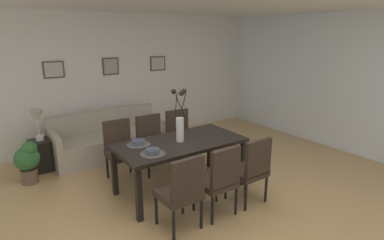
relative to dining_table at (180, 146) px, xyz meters
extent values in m
plane|color=tan|center=(-0.17, -0.63, -0.66)|extent=(9.00, 9.00, 0.00)
cube|color=silver|center=(-0.17, 2.62, 0.64)|extent=(9.00, 0.10, 2.60)
cube|color=white|center=(3.48, -0.23, 0.64)|extent=(0.10, 6.30, 2.60)
cube|color=black|center=(0.00, 0.00, 0.05)|extent=(1.80, 0.91, 0.05)
cube|color=black|center=(0.84, 0.39, -0.32)|extent=(0.07, 0.07, 0.69)
cube|color=black|center=(-0.84, 0.39, -0.32)|extent=(0.07, 0.07, 0.69)
cube|color=black|center=(0.84, -0.39, -0.32)|extent=(0.07, 0.07, 0.69)
cube|color=black|center=(-0.84, -0.39, -0.32)|extent=(0.07, 0.07, 0.69)
cube|color=#33261E|center=(-0.51, -0.76, -0.24)|extent=(0.45, 0.45, 0.08)
cube|color=#33261E|center=(-0.51, -0.95, 0.02)|extent=(0.42, 0.07, 0.48)
cylinder|color=black|center=(-0.33, -0.56, -0.47)|extent=(0.04, 0.04, 0.38)
cylinder|color=black|center=(-0.71, -0.57, -0.47)|extent=(0.04, 0.04, 0.38)
cylinder|color=black|center=(-0.32, -0.94, -0.47)|extent=(0.04, 0.04, 0.38)
cylinder|color=black|center=(-0.70, -0.95, -0.47)|extent=(0.04, 0.04, 0.38)
cube|color=#33261E|center=(-0.56, 0.76, -0.24)|extent=(0.45, 0.45, 0.08)
cube|color=#33261E|center=(-0.56, 0.95, 0.02)|extent=(0.42, 0.07, 0.48)
cylinder|color=black|center=(-0.75, 0.58, -0.47)|extent=(0.04, 0.04, 0.38)
cylinder|color=black|center=(-0.37, 0.57, -0.47)|extent=(0.04, 0.04, 0.38)
cylinder|color=black|center=(-0.75, 0.96, -0.47)|extent=(0.04, 0.04, 0.38)
cylinder|color=black|center=(-0.37, 0.95, -0.47)|extent=(0.04, 0.04, 0.38)
cube|color=#33261E|center=(0.02, -0.76, -0.24)|extent=(0.45, 0.45, 0.08)
cube|color=#33261E|center=(0.02, -0.95, 0.02)|extent=(0.42, 0.07, 0.48)
cylinder|color=black|center=(0.21, -0.57, -0.47)|extent=(0.04, 0.04, 0.38)
cylinder|color=black|center=(-0.17, -0.58, -0.47)|extent=(0.04, 0.04, 0.38)
cylinder|color=black|center=(0.21, -0.95, -0.47)|extent=(0.04, 0.04, 0.38)
cylinder|color=black|center=(-0.17, -0.96, -0.47)|extent=(0.04, 0.04, 0.38)
cube|color=#33261E|center=(-0.02, 0.76, -0.24)|extent=(0.46, 0.46, 0.08)
cube|color=#33261E|center=(-0.02, 0.95, 0.02)|extent=(0.42, 0.08, 0.48)
cylinder|color=black|center=(-0.22, 0.58, -0.47)|extent=(0.04, 0.04, 0.38)
cylinder|color=black|center=(0.16, 0.56, -0.47)|extent=(0.04, 0.04, 0.38)
cylinder|color=black|center=(-0.21, 0.96, -0.47)|extent=(0.04, 0.04, 0.38)
cylinder|color=black|center=(0.17, 0.94, -0.47)|extent=(0.04, 0.04, 0.38)
cube|color=#33261E|center=(0.56, -0.77, -0.24)|extent=(0.45, 0.45, 0.08)
cube|color=#33261E|center=(0.56, -0.96, 0.02)|extent=(0.42, 0.07, 0.48)
cylinder|color=black|center=(0.74, -0.58, -0.47)|extent=(0.04, 0.04, 0.38)
cylinder|color=black|center=(0.36, -0.58, -0.47)|extent=(0.04, 0.04, 0.38)
cylinder|color=black|center=(0.75, -0.96, -0.47)|extent=(0.04, 0.04, 0.38)
cylinder|color=black|center=(0.37, -0.96, -0.47)|extent=(0.04, 0.04, 0.38)
cube|color=#33261E|center=(0.55, 0.79, -0.24)|extent=(0.47, 0.47, 0.08)
cube|color=#33261E|center=(0.56, 0.98, 0.02)|extent=(0.42, 0.09, 0.48)
cylinder|color=black|center=(0.34, 0.61, -0.47)|extent=(0.04, 0.04, 0.38)
cylinder|color=black|center=(0.72, 0.59, -0.47)|extent=(0.04, 0.04, 0.38)
cylinder|color=black|center=(0.37, 0.99, -0.47)|extent=(0.04, 0.04, 0.38)
cylinder|color=black|center=(0.75, 0.97, -0.47)|extent=(0.04, 0.04, 0.38)
cylinder|color=silver|center=(0.00, 0.00, 0.25)|extent=(0.11, 0.11, 0.34)
cylinder|color=black|center=(0.06, 0.02, 0.58)|extent=(0.05, 0.12, 0.37)
sphere|color=black|center=(0.09, 0.03, 0.78)|extent=(0.07, 0.07, 0.07)
cylinder|color=black|center=(-0.03, 0.05, 0.58)|extent=(0.08, 0.05, 0.38)
sphere|color=black|center=(-0.05, 0.08, 0.78)|extent=(0.07, 0.07, 0.07)
cylinder|color=black|center=(-0.02, -0.06, 0.58)|extent=(0.15, 0.06, 0.36)
sphere|color=black|center=(-0.03, -0.09, 0.78)|extent=(0.07, 0.07, 0.07)
cylinder|color=#4C4742|center=(-0.54, -0.20, 0.08)|extent=(0.32, 0.32, 0.01)
cylinder|color=#475166|center=(-0.54, -0.20, 0.11)|extent=(0.17, 0.17, 0.06)
cylinder|color=#3C4556|center=(-0.54, -0.20, 0.13)|extent=(0.13, 0.13, 0.04)
cylinder|color=#4C4742|center=(-0.54, 0.20, 0.08)|extent=(0.32, 0.32, 0.01)
cylinder|color=#475166|center=(-0.54, 0.20, 0.11)|extent=(0.17, 0.17, 0.06)
cylinder|color=#3C4556|center=(-0.54, 0.20, 0.13)|extent=(0.13, 0.13, 0.04)
cube|color=#A89E8E|center=(-0.37, 1.83, -0.45)|extent=(2.02, 0.84, 0.42)
cube|color=#A89E8E|center=(-0.37, 2.17, -0.05)|extent=(2.02, 0.16, 0.38)
cube|color=#A89E8E|center=(0.59, 1.83, -0.14)|extent=(0.10, 0.84, 0.20)
cube|color=#A89E8E|center=(-1.33, 1.83, -0.14)|extent=(0.10, 0.84, 0.20)
cube|color=black|center=(-1.52, 1.87, -0.40)|extent=(0.36, 0.36, 0.52)
cylinder|color=beige|center=(-1.52, 1.87, -0.10)|extent=(0.12, 0.12, 0.08)
cylinder|color=beige|center=(-1.52, 1.87, 0.08)|extent=(0.02, 0.02, 0.30)
cone|color=beige|center=(-1.52, 1.87, 0.28)|extent=(0.22, 0.22, 0.18)
cube|color=#473828|center=(-1.06, 2.55, 0.91)|extent=(0.36, 0.02, 0.30)
cube|color=#B2B2AD|center=(-1.06, 2.54, 0.91)|extent=(0.31, 0.01, 0.25)
cube|color=#473828|center=(0.00, 2.55, 0.91)|extent=(0.32, 0.02, 0.34)
cube|color=#9E9389|center=(0.00, 2.54, 0.91)|extent=(0.27, 0.01, 0.29)
cube|color=#473828|center=(1.06, 2.55, 0.91)|extent=(0.36, 0.02, 0.31)
cube|color=#B2B2AD|center=(1.06, 2.54, 0.91)|extent=(0.31, 0.01, 0.26)
cylinder|color=brown|center=(-1.78, 1.47, -0.55)|extent=(0.24, 0.24, 0.22)
sphere|color=#2D6633|center=(-1.78, 1.47, -0.26)|extent=(0.36, 0.36, 0.36)
sphere|color=#2D6633|center=(-1.73, 1.44, -0.10)|extent=(0.22, 0.22, 0.22)
camera|label=1|loc=(-2.21, -3.49, 1.54)|focal=29.10mm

